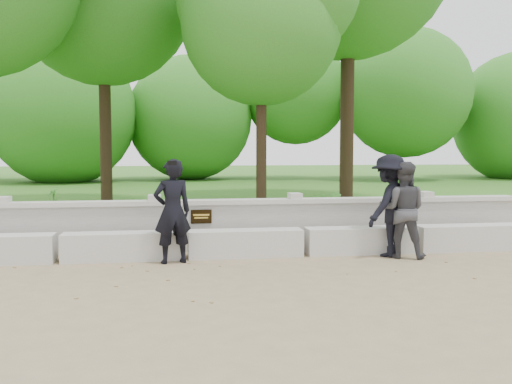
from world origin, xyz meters
The scene contains 11 objects.
ground centered at (0.00, 0.00, 0.00)m, with size 80.00×80.00×0.00m, color #93805A.
lawn centered at (0.00, 14.00, 0.12)m, with size 40.00×22.00×0.25m, color #275E18.
concrete_bench centered at (0.00, 1.90, 0.22)m, with size 11.90×0.45×0.45m.
parapet_wall centered at (0.00, 2.60, 0.46)m, with size 12.50×0.35×0.90m.
man_main centered at (-0.20, 1.54, 0.82)m, with size 0.68×0.62×1.64m.
visitor_left centered at (3.56, 1.44, 0.79)m, with size 0.95×0.86×1.59m.
visitor_mid centered at (3.39, 1.59, 0.85)m, with size 1.26×1.18×1.71m.
tree_near_right centered at (1.92, 5.87, 4.94)m, with size 3.74×3.74×6.57m.
shrub_b centered at (3.12, 3.89, 0.57)m, with size 0.36×0.29×0.65m, color #3B7D2A.
shrub_c centered at (2.82, 3.30, 0.57)m, with size 0.58×0.50×0.65m, color #3B7D2A.
shrub_d centered at (-2.92, 6.42, 0.57)m, with size 0.36×0.32×0.64m, color #3B7D2A.
Camera 1 is at (-0.26, -7.42, 1.80)m, focal length 40.00 mm.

